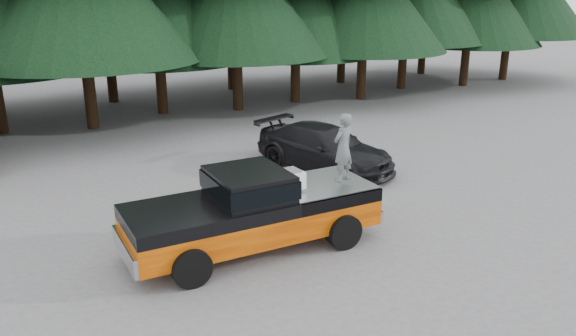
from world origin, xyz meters
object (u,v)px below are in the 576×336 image
pickup_truck (254,222)px  air_compressor (289,181)px  parked_car (324,148)px  man_on_bed (343,147)px

pickup_truck → air_compressor: size_ratio=9.48×
pickup_truck → parked_car: (4.60, 4.32, 0.06)m
air_compressor → parked_car: (3.73, 4.43, -0.82)m
man_on_bed → parked_car: 5.18m
pickup_truck → parked_car: bearing=43.2°
pickup_truck → man_on_bed: bearing=-2.8°
air_compressor → pickup_truck: bearing=169.5°
parked_car → air_compressor: bearing=-148.9°
pickup_truck → parked_car: size_ratio=1.19×
parked_car → man_on_bed: bearing=-135.7°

